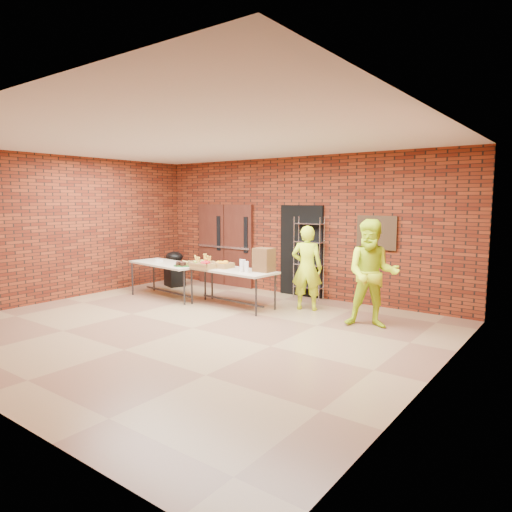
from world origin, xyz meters
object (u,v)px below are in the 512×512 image
at_px(table_right, 232,273).
at_px(volunteer_man, 372,274).
at_px(coffee_dispenser, 264,260).
at_px(volunteer_woman, 307,268).
at_px(table_left, 168,266).
at_px(wire_rack, 309,258).
at_px(covered_grill, 174,269).

bearing_deg(table_right, volunteer_man, 10.12).
height_order(coffee_dispenser, volunteer_man, volunteer_man).
bearing_deg(volunteer_woman, table_left, -3.66).
distance_m(table_left, coffee_dispenser, 2.52).
bearing_deg(volunteer_woman, wire_rack, -80.83).
height_order(wire_rack, coffee_dispenser, wire_rack).
bearing_deg(covered_grill, table_left, -28.53).
bearing_deg(coffee_dispenser, wire_rack, 84.69).
bearing_deg(wire_rack, table_right, -116.15).
distance_m(table_left, volunteer_man, 4.73).
distance_m(table_left, table_right, 1.79).
xyz_separation_m(table_right, covered_grill, (-2.69, 0.91, -0.28)).
bearing_deg(volunteer_man, coffee_dispenser, 163.76).
xyz_separation_m(table_left, volunteer_woman, (3.14, 0.87, 0.13)).
bearing_deg(covered_grill, table_right, 2.29).
relative_size(wire_rack, covered_grill, 2.06).
distance_m(wire_rack, volunteer_man, 2.49).
xyz_separation_m(wire_rack, covered_grill, (-3.53, -0.77, -0.47)).
height_order(table_right, volunteer_man, volunteer_man).
xyz_separation_m(covered_grill, volunteer_man, (5.60, -0.61, 0.50)).
height_order(table_left, volunteer_man, volunteer_man).
bearing_deg(coffee_dispenser, volunteer_man, 3.73).
relative_size(wire_rack, table_left, 0.91).
relative_size(covered_grill, volunteer_man, 0.47).
distance_m(volunteer_woman, volunteer_man, 1.61).
relative_size(table_left, table_right, 1.02).
xyz_separation_m(covered_grill, volunteer_woman, (4.05, -0.19, 0.41)).
bearing_deg(volunteer_woman, covered_grill, -21.76).
distance_m(covered_grill, volunteer_woman, 4.07).
bearing_deg(wire_rack, covered_grill, -167.23).
relative_size(wire_rack, volunteer_woman, 1.08).
bearing_deg(covered_grill, volunteer_man, 14.69).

